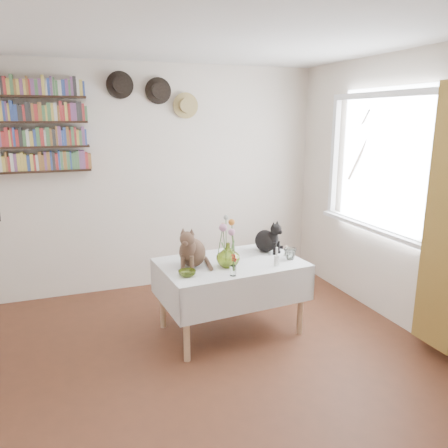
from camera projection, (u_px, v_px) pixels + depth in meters
name	position (u px, v px, depth m)	size (l,w,h in m)	color
room	(212.00, 225.00, 2.82)	(4.08, 4.58, 2.58)	brown
window	(379.00, 174.00, 4.18)	(0.12, 1.52, 1.32)	white
dining_table	(231.00, 279.00, 3.94)	(1.31, 0.90, 0.67)	white
tabby_cat	(192.00, 245.00, 3.76)	(0.25, 0.32, 0.37)	brown
black_cat	(266.00, 235.00, 4.17)	(0.21, 0.27, 0.32)	black
flower_vase	(228.00, 255.00, 3.75)	(0.20, 0.20, 0.21)	#AFC84A
green_bowl	(187.00, 273.00, 3.55)	(0.15, 0.15, 0.05)	#AFC84A
drinking_glass	(290.00, 254.00, 3.95)	(0.11, 0.11, 0.10)	white
candlestick	(277.00, 260.00, 3.78)	(0.05, 0.05, 0.17)	white
berry_jar	(233.00, 265.00, 3.54)	(0.05, 0.05, 0.21)	white
porcelain_figurine	(286.00, 251.00, 4.06)	(0.05, 0.05, 0.10)	white
flower_bouquet	(228.00, 228.00, 3.70)	(0.17, 0.12, 0.39)	#4C7233
bookshelf_unit	(35.00, 126.00, 4.28)	(1.00, 0.16, 0.91)	black
wall_hats	(156.00, 94.00, 4.63)	(0.98, 0.09, 0.48)	black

